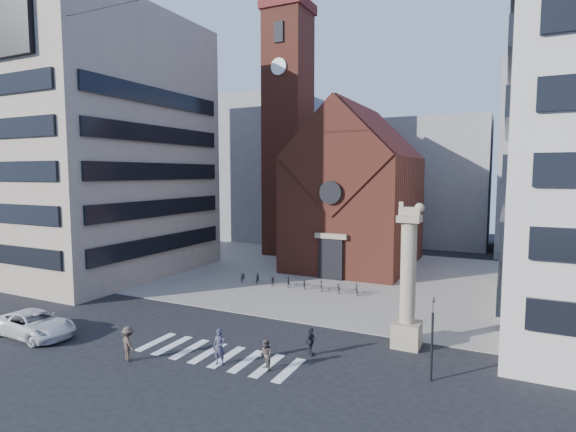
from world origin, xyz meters
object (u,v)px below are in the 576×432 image
object	(u,v)px
scooter_0	(243,276)
pedestrian_1	(266,355)
lion_column	(408,290)
pedestrian_0	(219,347)
white_car	(34,324)
traffic_light	(432,336)
pedestrian_2	(311,341)

from	to	relation	value
scooter_0	pedestrian_1	bearing A→B (deg)	-76.84
lion_column	pedestrian_0	xyz separation A→B (m)	(-8.60, -7.01, -2.47)
white_car	scooter_0	distance (m)	18.81
scooter_0	traffic_light	bearing A→B (deg)	-57.16
lion_column	scooter_0	size ratio (longest dim) A/B	5.42
traffic_light	pedestrian_0	xyz separation A→B (m)	(-10.60, -3.01, -1.30)
lion_column	scooter_0	xyz separation A→B (m)	(-17.43, 9.71, -2.99)
white_car	pedestrian_0	size ratio (longest dim) A/B	2.92
pedestrian_2	scooter_0	distance (m)	18.52
lion_column	scooter_0	bearing A→B (deg)	150.86
pedestrian_0	white_car	bearing A→B (deg)	-179.17
traffic_light	white_car	world-z (taller)	traffic_light
pedestrian_1	traffic_light	bearing A→B (deg)	60.98
lion_column	white_car	world-z (taller)	lion_column
pedestrian_0	pedestrian_1	distance (m)	2.65
pedestrian_2	scooter_0	size ratio (longest dim) A/B	1.02
traffic_light	pedestrian_1	size ratio (longest dim) A/B	2.59
pedestrian_0	pedestrian_2	world-z (taller)	pedestrian_0
lion_column	pedestrian_2	bearing A→B (deg)	-141.57
lion_column	pedestrian_2	world-z (taller)	lion_column
traffic_light	pedestrian_2	bearing A→B (deg)	177.43
lion_column	pedestrian_0	distance (m)	11.37
traffic_light	pedestrian_1	xyz separation A→B (m)	(-7.99, -2.56, -1.46)
white_car	pedestrian_2	size ratio (longest dim) A/B	3.53
pedestrian_0	scooter_0	bearing A→B (deg)	111.59
traffic_light	pedestrian_0	distance (m)	11.09
pedestrian_0	pedestrian_1	bearing A→B (deg)	3.69
lion_column	white_car	xyz separation A→B (m)	(-21.60, -8.62, -2.66)
pedestrian_1	scooter_0	size ratio (longest dim) A/B	1.04
pedestrian_0	scooter_0	world-z (taller)	pedestrian_0
pedestrian_1	pedestrian_0	bearing A→B (deg)	-126.88
traffic_light	pedestrian_0	size ratio (longest dim) A/B	2.19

